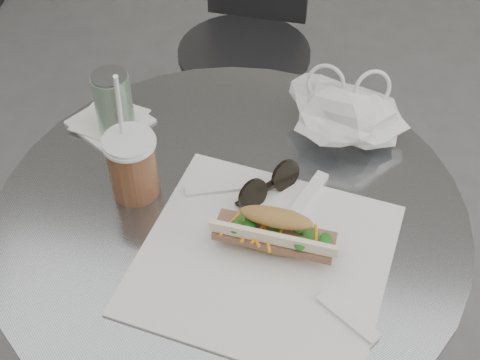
% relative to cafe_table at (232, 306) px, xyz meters
% --- Properties ---
extents(cafe_table, '(0.76, 0.76, 0.74)m').
position_rel_cafe_table_xyz_m(cafe_table, '(0.00, 0.00, 0.00)').
color(cafe_table, slate).
rests_on(cafe_table, ground).
extents(chair_far, '(0.37, 0.38, 0.70)m').
position_rel_cafe_table_xyz_m(chair_far, '(-0.14, 0.87, -0.15)').
color(chair_far, '#2B2B2D').
rests_on(chair_far, ground).
extents(sandwich_paper, '(0.41, 0.39, 0.00)m').
position_rel_cafe_table_xyz_m(sandwich_paper, '(0.07, -0.08, 0.28)').
color(sandwich_paper, white).
rests_on(sandwich_paper, cafe_table).
extents(banh_mi, '(0.23, 0.10, 0.08)m').
position_rel_cafe_table_xyz_m(banh_mi, '(0.08, -0.06, 0.31)').
color(banh_mi, '#A7873F').
rests_on(banh_mi, sandwich_paper).
extents(iced_coffee, '(0.08, 0.08, 0.25)m').
position_rel_cafe_table_xyz_m(iced_coffee, '(-0.16, 0.02, 0.33)').
color(iced_coffee, brown).
rests_on(iced_coffee, cafe_table).
extents(sunglasses, '(0.10, 0.11, 0.06)m').
position_rel_cafe_table_xyz_m(sunglasses, '(0.05, 0.05, 0.30)').
color(sunglasses, black).
rests_on(sunglasses, cafe_table).
extents(plastic_bag, '(0.21, 0.17, 0.10)m').
position_rel_cafe_table_xyz_m(plastic_bag, '(0.16, 0.21, 0.32)').
color(plastic_bag, white).
rests_on(plastic_bag, cafe_table).
extents(napkin_stack, '(0.16, 0.16, 0.01)m').
position_rel_cafe_table_xyz_m(napkin_stack, '(-0.26, 0.17, 0.28)').
color(napkin_stack, white).
rests_on(napkin_stack, cafe_table).
extents(drink_can, '(0.07, 0.07, 0.12)m').
position_rel_cafe_table_xyz_m(drink_can, '(-0.24, 0.15, 0.34)').
color(drink_can, '#56935F').
rests_on(drink_can, cafe_table).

